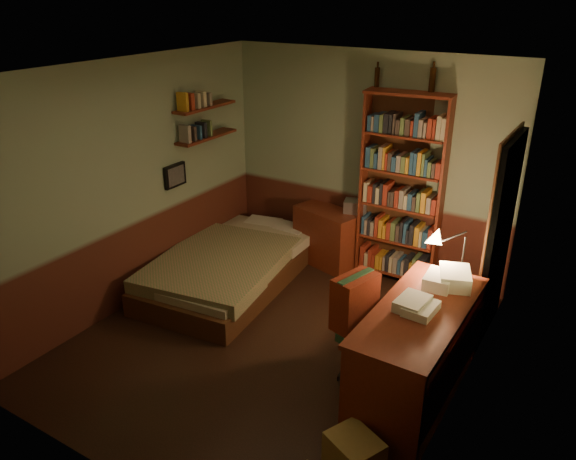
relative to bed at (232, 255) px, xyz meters
The scene contains 23 objects.
floor 1.38m from the bed, 35.21° to the right, with size 3.50×4.00×0.02m, color black.
ceiling 2.63m from the bed, 35.21° to the right, with size 3.50×4.00×0.02m, color silver.
wall_back 1.91m from the bed, 48.83° to the left, with size 3.50×0.02×2.60m, color gray.
wall_left 1.40m from the bed, 131.27° to the right, with size 0.02×4.00×2.60m, color gray.
wall_right 3.10m from the bed, 15.08° to the right, with size 0.02×4.00×2.60m, color gray.
wall_front 3.13m from the bed, 68.62° to the right, with size 3.50×0.02×2.60m, color gray.
doorway 2.93m from the bed, 10.75° to the left, with size 0.06×0.90×2.00m, color black.
door_trim 2.90m from the bed, 10.88° to the left, with size 0.02×0.98×2.08m, color #402312.
bed is the anchor object (origin of this frame).
dresser 1.23m from the bed, 54.10° to the left, with size 0.81×0.40×0.72m, color maroon.
mini_stereo 1.59m from the bed, 47.37° to the left, with size 0.27×0.21×0.15m, color #B2B2B7.
bookshelf 2.08m from the bed, 34.05° to the left, with size 0.94×0.29×2.20m, color maroon.
bottle_left 2.58m from the bed, 45.33° to the left, with size 0.06×0.06×0.21m, color black.
bottle_right 2.93m from the bed, 33.56° to the left, with size 0.07×0.07×0.25m, color black.
desk 2.66m from the bed, 17.98° to the right, with size 0.66×1.60×0.86m, color maroon.
paper_stack 2.71m from the bed, ahead, with size 0.25×0.34×0.14m, color silver.
desk_lamp 2.73m from the bed, ahead, with size 0.17×0.17×0.56m, color black.
office_chair 2.33m from the bed, 22.55° to the right, with size 0.51×0.45×1.02m, color #295030.
red_jacket 2.28m from the bed, 25.17° to the right, with size 0.22×0.40×0.48m, color #9E2E19.
wall_shelf_lower 1.41m from the bed, 148.95° to the left, with size 0.20×0.90×0.03m, color maroon.
wall_shelf_upper 1.73m from the bed, 148.95° to the left, with size 0.20×0.90×0.03m, color maroon.
framed_picture 1.12m from the bed, 165.22° to the right, with size 0.04×0.32×0.26m, color black.
cardboard_box_b 3.04m from the bed, 36.49° to the right, with size 0.37×0.31×0.26m, color olive.
Camera 1 is at (2.55, -3.89, 3.22)m, focal length 35.00 mm.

